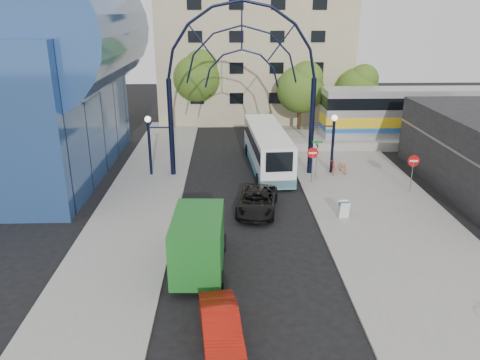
{
  "coord_description": "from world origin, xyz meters",
  "views": [
    {
      "loc": [
        -1.14,
        -18.45,
        11.34
      ],
      "look_at": [
        -0.37,
        6.0,
        2.48
      ],
      "focal_mm": 35.0,
      "sensor_mm": 36.0,
      "label": 1
    }
  ],
  "objects_px": {
    "stop_sign": "(313,156)",
    "bike_near_b": "(333,165)",
    "do_not_enter_sign": "(413,165)",
    "black_suv": "(257,201)",
    "sandwich_board": "(344,208)",
    "city_bus": "(267,148)",
    "gateway_arch": "(242,55)",
    "tree_north_a": "(302,87)",
    "train_car": "(463,112)",
    "street_name_sign": "(317,152)",
    "tree_north_c": "(359,87)",
    "red_sedan": "(221,327)",
    "green_truck": "(200,239)",
    "tree_north_b": "(198,75)",
    "bike_near_a": "(343,166)"
  },
  "relations": [
    {
      "from": "stop_sign",
      "to": "tree_north_a",
      "type": "height_order",
      "value": "tree_north_a"
    },
    {
      "from": "tree_north_a",
      "to": "green_truck",
      "type": "xyz_separation_m",
      "value": [
        -8.51,
        -25.06,
        -3.13
      ]
    },
    {
      "from": "red_sedan",
      "to": "bike_near_a",
      "type": "bearing_deg",
      "value": 57.4
    },
    {
      "from": "tree_north_b",
      "to": "bike_near_b",
      "type": "bearing_deg",
      "value": -56.28
    },
    {
      "from": "tree_north_a",
      "to": "do_not_enter_sign",
      "type": "bearing_deg",
      "value": -72.97
    },
    {
      "from": "bike_near_b",
      "to": "green_truck",
      "type": "bearing_deg",
      "value": -115.21
    },
    {
      "from": "black_suv",
      "to": "tree_north_a",
      "type": "bearing_deg",
      "value": 82.99
    },
    {
      "from": "green_truck",
      "to": "bike_near_b",
      "type": "bearing_deg",
      "value": 57.09
    },
    {
      "from": "red_sedan",
      "to": "sandwich_board",
      "type": "bearing_deg",
      "value": 49.19
    },
    {
      "from": "red_sedan",
      "to": "stop_sign",
      "type": "bearing_deg",
      "value": 62.45
    },
    {
      "from": "do_not_enter_sign",
      "to": "train_car",
      "type": "height_order",
      "value": "train_car"
    },
    {
      "from": "green_truck",
      "to": "red_sedan",
      "type": "height_order",
      "value": "green_truck"
    },
    {
      "from": "black_suv",
      "to": "green_truck",
      "type": "bearing_deg",
      "value": -106.47
    },
    {
      "from": "train_car",
      "to": "bike_near_a",
      "type": "height_order",
      "value": "train_car"
    },
    {
      "from": "street_name_sign",
      "to": "bike_near_b",
      "type": "bearing_deg",
      "value": 41.59
    },
    {
      "from": "sandwich_board",
      "to": "tree_north_b",
      "type": "height_order",
      "value": "tree_north_b"
    },
    {
      "from": "do_not_enter_sign",
      "to": "black_suv",
      "type": "xyz_separation_m",
      "value": [
        -10.3,
        -2.71,
        -1.31
      ]
    },
    {
      "from": "train_car",
      "to": "street_name_sign",
      "type": "bearing_deg",
      "value": -147.58
    },
    {
      "from": "street_name_sign",
      "to": "sandwich_board",
      "type": "relative_size",
      "value": 2.83
    },
    {
      "from": "tree_north_b",
      "to": "bike_near_a",
      "type": "xyz_separation_m",
      "value": [
        11.36,
        -15.93,
        -4.71
      ]
    },
    {
      "from": "black_suv",
      "to": "stop_sign",
      "type": "bearing_deg",
      "value": 58.17
    },
    {
      "from": "green_truck",
      "to": "red_sedan",
      "type": "distance_m",
      "value": 5.44
    },
    {
      "from": "train_car",
      "to": "city_bus",
      "type": "xyz_separation_m",
      "value": [
        -18.0,
        -6.29,
        -1.33
      ]
    },
    {
      "from": "city_bus",
      "to": "black_suv",
      "type": "xyz_separation_m",
      "value": [
        -1.29,
        -8.41,
        -0.9
      ]
    },
    {
      "from": "green_truck",
      "to": "tree_north_a",
      "type": "bearing_deg",
      "value": 73.23
    },
    {
      "from": "sandwich_board",
      "to": "tree_north_c",
      "type": "distance_m",
      "value": 23.17
    },
    {
      "from": "gateway_arch",
      "to": "train_car",
      "type": "xyz_separation_m",
      "value": [
        20.0,
        8.0,
        -5.66
      ]
    },
    {
      "from": "stop_sign",
      "to": "sandwich_board",
      "type": "bearing_deg",
      "value": -82.43
    },
    {
      "from": "gateway_arch",
      "to": "tree_north_a",
      "type": "xyz_separation_m",
      "value": [
        6.12,
        11.93,
        -3.95
      ]
    },
    {
      "from": "street_name_sign",
      "to": "black_suv",
      "type": "bearing_deg",
      "value": -130.27
    },
    {
      "from": "tree_north_c",
      "to": "red_sedan",
      "type": "relative_size",
      "value": 1.66
    },
    {
      "from": "tree_north_b",
      "to": "black_suv",
      "type": "xyz_separation_m",
      "value": [
        4.58,
        -22.63,
        -4.6
      ]
    },
    {
      "from": "city_bus",
      "to": "black_suv",
      "type": "bearing_deg",
      "value": -102.0
    },
    {
      "from": "green_truck",
      "to": "black_suv",
      "type": "bearing_deg",
      "value": 66.3
    },
    {
      "from": "red_sedan",
      "to": "green_truck",
      "type": "bearing_deg",
      "value": 93.7
    },
    {
      "from": "stop_sign",
      "to": "city_bus",
      "type": "height_order",
      "value": "city_bus"
    },
    {
      "from": "tree_north_b",
      "to": "green_truck",
      "type": "bearing_deg",
      "value": -87.06
    },
    {
      "from": "city_bus",
      "to": "bike_near_b",
      "type": "bearing_deg",
      "value": -23.12
    },
    {
      "from": "stop_sign",
      "to": "bike_near_b",
      "type": "bearing_deg",
      "value": 45.37
    },
    {
      "from": "do_not_enter_sign",
      "to": "black_suv",
      "type": "relative_size",
      "value": 0.52
    },
    {
      "from": "tree_north_a",
      "to": "tree_north_c",
      "type": "bearing_deg",
      "value": 18.44
    },
    {
      "from": "green_truck",
      "to": "bike_near_a",
      "type": "relative_size",
      "value": 3.55
    },
    {
      "from": "tree_north_c",
      "to": "green_truck",
      "type": "distance_m",
      "value": 30.83
    },
    {
      "from": "do_not_enter_sign",
      "to": "city_bus",
      "type": "relative_size",
      "value": 0.22
    },
    {
      "from": "tree_north_b",
      "to": "green_truck",
      "type": "relative_size",
      "value": 1.35
    },
    {
      "from": "tree_north_a",
      "to": "bike_near_a",
      "type": "distance_m",
      "value": 12.67
    },
    {
      "from": "city_bus",
      "to": "red_sedan",
      "type": "xyz_separation_m",
      "value": [
        -3.39,
        -20.12,
        -0.93
      ]
    },
    {
      "from": "street_name_sign",
      "to": "red_sedan",
      "type": "distance_m",
      "value": 18.31
    },
    {
      "from": "stop_sign",
      "to": "sandwich_board",
      "type": "xyz_separation_m",
      "value": [
        0.8,
        -6.02,
        -1.25
      ]
    },
    {
      "from": "tree_north_a",
      "to": "red_sedan",
      "type": "bearing_deg",
      "value": -103.92
    }
  ]
}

